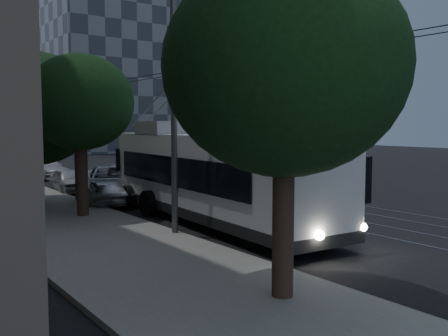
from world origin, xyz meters
TOP-DOWN VIEW (x-y plane):
  - ground at (0.00, 0.00)m, footprint 120.00×120.00m
  - tram_rails at (2.50, 20.00)m, footprint 4.52×90.00m
  - overhead_wires at (-4.97, 20.00)m, footprint 2.23×90.00m
  - building_distant_right at (18.00, 55.00)m, footprint 22.00×18.00m
  - trolleybus at (-2.90, 2.59)m, footprint 3.49×12.72m
  - pickup_silver at (-3.62, 9.62)m, footprint 4.77×6.77m
  - car_white_a at (-4.30, 14.00)m, footprint 1.82×3.87m
  - car_white_b at (-3.24, 21.72)m, footprint 2.41×4.81m
  - car_white_c at (-2.70, 25.01)m, footprint 1.82×4.43m
  - car_white_d at (-2.90, 34.94)m, footprint 2.24×4.47m
  - tree_0 at (-6.50, -5.26)m, footprint 4.85×4.85m
  - tree_1 at (-6.50, 6.00)m, footprint 4.06×4.06m
  - tree_2 at (-7.00, 10.25)m, footprint 5.56×5.56m
  - streetlamp_near at (-4.79, 1.25)m, footprint 2.42×0.44m
  - streetlamp_far at (-4.85, 25.48)m, footprint 2.37×0.44m

SIDE VIEW (x-z plane):
  - ground at x=0.00m, z-range 0.00..0.00m
  - tram_rails at x=2.50m, z-range 0.00..0.02m
  - car_white_a at x=-4.30m, z-range 0.00..1.28m
  - car_white_b at x=-3.24m, z-range 0.00..1.34m
  - car_white_c at x=-2.70m, z-range 0.00..1.43m
  - car_white_d at x=-2.90m, z-range 0.00..1.46m
  - pickup_silver at x=-3.62m, z-range 0.00..1.72m
  - trolleybus at x=-2.90m, z-range -1.07..4.56m
  - overhead_wires at x=-4.97m, z-range 0.47..6.47m
  - tree_2 at x=-7.00m, z-range 0.91..7.76m
  - tree_1 at x=-6.50m, z-range 1.30..7.62m
  - tree_0 at x=-6.50m, z-range 1.28..8.24m
  - streetlamp_far at x=-4.85m, z-range 1.01..10.76m
  - streetlamp_near at x=-4.79m, z-range 1.02..11.02m
  - building_distant_right at x=18.00m, z-range 0.00..24.00m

